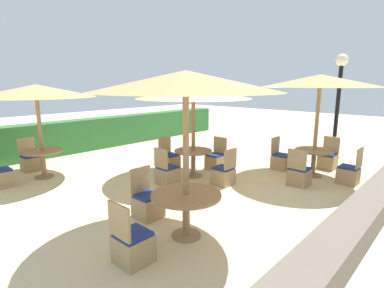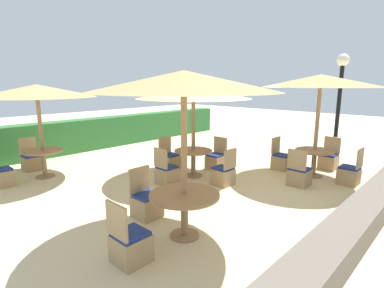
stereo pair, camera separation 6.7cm
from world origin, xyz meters
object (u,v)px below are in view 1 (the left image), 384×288
Objects in this scene: round_table_front_left at (186,202)px; lamp_post at (339,87)px; patio_chair_front_right_south at (349,174)px; patio_chair_front_right_west at (299,175)px; round_table_center at (193,156)px; patio_chair_back_left_north at (30,161)px; patio_chair_front_right_north at (281,160)px; parasol_front_right at (320,81)px; round_table_back_left at (43,157)px; patio_chair_back_left_west at (0,177)px; parasol_center at (193,92)px; patio_chair_front_right_east at (328,160)px; patio_chair_center_east at (216,160)px; patio_chair_center_south at (224,174)px; parasol_front_left at (186,82)px; patio_chair_center_west at (167,174)px; patio_chair_front_left_west at (132,245)px; patio_chair_front_left_north at (147,204)px; patio_chair_center_north at (169,160)px; parasol_back_left at (36,91)px; round_table_front_right at (314,156)px.

lamp_post is at bearing -1.63° from round_table_front_left.
patio_chair_front_right_west is (-0.97, 0.87, 0.00)m from patio_chair_front_right_south.
round_table_center is 4.72m from patio_chair_back_left_north.
parasol_front_right is at bearing 89.87° from patio_chair_front_right_north.
patio_chair_back_left_west is at bearing -178.85° from round_table_back_left.
parasol_front_right is at bearing -177.66° from lamp_post.
round_table_back_left is 1.00m from patio_chair_back_left_north.
patio_chair_front_right_south is at bearing -56.49° from parasol_center.
patio_chair_front_right_east is at bearing 53.35° from patio_chair_back_left_west.
round_table_back_left is 1.10× the size of patio_chair_back_left_north.
patio_chair_front_right_west is (0.27, -2.38, 0.00)m from patio_chair_center_east.
parasol_front_right is at bearing -31.11° from patio_chair_center_south.
patio_chair_front_right_north is (0.04, 1.86, 0.00)m from patio_chair_front_right_south.
patio_chair_center_south and patio_chair_front_right_south have the same top height.
patio_chair_front_right_west is 0.32× the size of parasol_front_left.
round_table_center is 0.98m from patio_chair_center_east.
round_table_front_left is at bearing -139.47° from round_table_center.
patio_chair_front_right_east is (-0.78, -0.12, -2.09)m from lamp_post.
patio_chair_center_west is 1.00× the size of patio_chair_front_right_south.
patio_chair_front_right_north and patio_chair_front_left_west have the same top height.
patio_chair_front_left_west is (-3.51, -2.07, -1.98)m from parasol_center.
patio_chair_front_right_west is 1.00× the size of patio_chair_front_left_north.
patio_chair_front_right_north is at bearing -32.81° from round_table_center.
patio_chair_front_right_east is at bearing -2.55° from parasol_front_right.
patio_chair_back_left_west is at bearing 134.69° from patio_chair_center_south.
patio_chair_front_right_west is at bearing -4.66° from round_table_front_left.
patio_chair_front_left_west is 1.00× the size of patio_chair_front_left_north.
patio_chair_center_south is 2.71m from round_table_front_left.
parasol_front_right reaches higher than patio_chair_front_left_west.
round_table_back_left is (-2.82, 1.86, 0.31)m from patio_chair_center_north.
round_table_front_left is (-2.49, -3.09, 0.33)m from patio_chair_center_north.
round_table_back_left is 1.10× the size of patio_chair_back_left_west.
patio_chair_center_south is at bearing -90.72° from round_table_center.
parasol_front_left is (0.32, -4.95, 1.93)m from round_table_back_left.
patio_chair_center_east is 1.89m from patio_chair_front_right_north.
parasol_front_left is (-2.47, -2.12, 0.26)m from parasol_center.
patio_chair_front_right_west is 0.91× the size of round_table_back_left.
parasol_center is 3.65m from round_table_front_left.
parasol_front_left is (-4.65, 1.17, 2.23)m from patio_chair_front_right_south.
patio_chair_back_left_north and patio_chair_front_left_north have the same top height.
patio_chair_front_right_east and patio_chair_front_right_north have the same top height.
patio_chair_front_right_north is at bearing -40.42° from parasol_back_left.
patio_chair_center_west is 3.97m from round_table_front_right.
patio_chair_front_right_west is 3.71m from round_table_front_left.
patio_chair_front_right_north is 0.91× the size of round_table_back_left.
patio_chair_center_west is at bearing -143.53° from patio_chair_front_left_north.
patio_chair_center_north and patio_chair_back_left_north have the same top height.
patio_chair_front_right_south and patio_chair_back_left_west have the same top height.
patio_chair_center_west is 1.00× the size of patio_chair_back_left_north.
parasol_center reaches higher than patio_chair_center_east.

